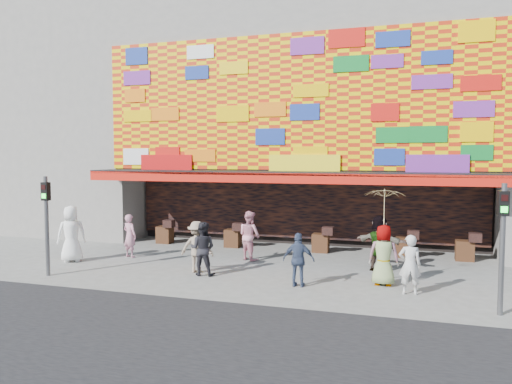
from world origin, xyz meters
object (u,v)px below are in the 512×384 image
ped_c (202,248)px  ped_d (197,247)px  signal_left (46,214)px  ped_f (379,243)px  parasol (384,207)px  ped_e (299,260)px  ped_h (410,265)px  ped_b (130,236)px  ped_a (71,234)px  ped_g (384,255)px  ped_i (250,235)px  signal_right (503,234)px

ped_c → ped_d: 0.44m
signal_left → ped_d: 4.60m
ped_f → parasol: bearing=114.7°
ped_e → ped_h: (2.93, 0.11, 0.04)m
ped_b → ped_c: ped_c is taller
ped_a → ped_e: 8.14m
ped_d → ped_f: 5.71m
ped_a → ped_h: ped_a is taller
ped_c → ped_g: ped_g is taller
ped_a → ped_e: (8.09, -0.84, -0.21)m
ped_d → ped_e: 3.46m
ped_d → ped_g: bearing=173.5°
ped_b → ped_h: 9.74m
ped_g → parasol: 1.36m
ped_i → ped_f: bearing=-153.3°
ped_b → ped_e: ped_b is taller
ped_a → parasol: 10.39m
ped_c → ped_e: 3.09m
ped_h → parasol: bearing=-51.8°
ped_h → ped_b: bearing=-17.7°
parasol → signal_left: bearing=-169.1°
ped_g → ped_b: bearing=-6.5°
signal_left → ped_f: (9.49, 3.65, -0.98)m
signal_right → ped_i: (-7.32, 4.01, -1.01)m
ped_b → ped_i: size_ratio=0.90×
ped_e → ped_f: ped_f is taller
ped_h → parasol: size_ratio=0.80×
signal_left → parasol: bearing=10.9°
signal_right → ped_e: signal_right is taller
ped_a → ped_i: (5.68, 2.13, -0.11)m
ped_d → ped_e: bearing=160.3°
ped_f → ped_g: size_ratio=1.03×
ped_i → parasol: bearing=-173.3°
ped_f → ped_g: bearing=114.7°
ped_i → ped_g: bearing=-173.3°
signal_left → signal_right: size_ratio=1.00×
ped_a → ped_c: size_ratio=1.18×
ped_c → ped_g: 5.30m
ped_c → parasol: bearing=179.2°
ped_a → ped_e: ped_a is taller
ped_h → parasol: 1.75m
ped_i → ped_c: bearing=107.0°
ped_d → ped_f: (5.38, 1.89, 0.08)m
ped_b → ped_c: (3.55, -1.69, 0.05)m
ped_b → ped_i: bearing=-152.8°
signal_right → ped_b: (-11.52, 3.14, -1.09)m
signal_left → ped_b: signal_left is taller
signal_right → parasol: size_ratio=1.52×
ped_f → ped_h: ped_f is taller
ped_a → ped_f: bearing=147.5°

